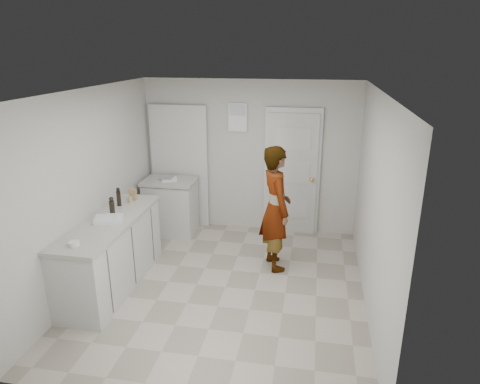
% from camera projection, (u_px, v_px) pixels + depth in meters
% --- Properties ---
extents(ground, '(4.00, 4.00, 0.00)m').
position_uv_depth(ground, '(225.00, 287.00, 5.57)').
color(ground, gray).
rests_on(ground, ground).
extents(room_shell, '(4.00, 4.00, 4.00)m').
position_uv_depth(room_shell, '(239.00, 171.00, 7.09)').
color(room_shell, '#B6B4AC').
rests_on(room_shell, ground).
extents(main_counter, '(0.64, 1.96, 0.93)m').
position_uv_depth(main_counter, '(112.00, 256.00, 5.48)').
color(main_counter, silver).
rests_on(main_counter, ground).
extents(side_counter, '(0.84, 0.61, 0.93)m').
position_uv_depth(side_counter, '(171.00, 209.00, 7.08)').
color(side_counter, silver).
rests_on(side_counter, ground).
extents(person, '(0.64, 0.75, 1.75)m').
position_uv_depth(person, '(276.00, 208.00, 5.84)').
color(person, silver).
rests_on(person, ground).
extents(cake_mix_box, '(0.10, 0.06, 0.16)m').
position_uv_depth(cake_mix_box, '(133.00, 194.00, 5.99)').
color(cake_mix_box, '#A07E50').
rests_on(cake_mix_box, main_counter).
extents(spice_jar, '(0.05, 0.05, 0.08)m').
position_uv_depth(spice_jar, '(130.00, 199.00, 5.92)').
color(spice_jar, tan).
rests_on(spice_jar, main_counter).
extents(oil_cruet_a, '(0.07, 0.07, 0.26)m').
position_uv_depth(oil_cruet_a, '(112.00, 207.00, 5.40)').
color(oil_cruet_a, black).
rests_on(oil_cruet_a, main_counter).
extents(oil_cruet_b, '(0.06, 0.06, 0.26)m').
position_uv_depth(oil_cruet_b, '(119.00, 197.00, 5.76)').
color(oil_cruet_b, black).
rests_on(oil_cruet_b, main_counter).
extents(baking_dish, '(0.39, 0.33, 0.06)m').
position_uv_depth(baking_dish, '(109.00, 219.00, 5.27)').
color(baking_dish, silver).
rests_on(baking_dish, main_counter).
extents(egg_bowl, '(0.12, 0.12, 0.05)m').
position_uv_depth(egg_bowl, '(74.00, 244.00, 4.62)').
color(egg_bowl, silver).
rests_on(egg_bowl, main_counter).
extents(papers, '(0.33, 0.37, 0.01)m').
position_uv_depth(papers, '(169.00, 179.00, 6.95)').
color(papers, white).
rests_on(papers, side_counter).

